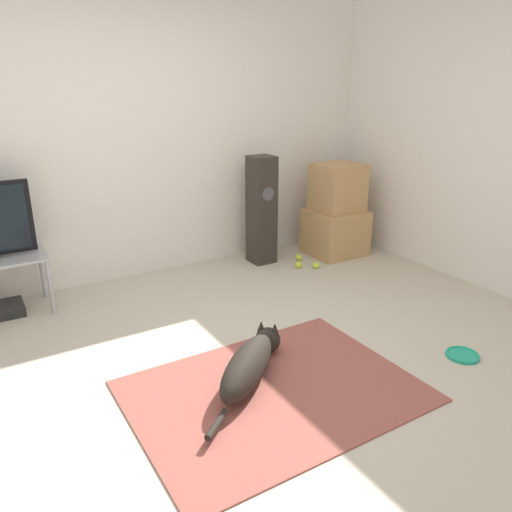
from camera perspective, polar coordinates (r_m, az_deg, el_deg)
The scene contains 12 objects.
ground_plane at distance 3.23m, azimuth -1.41°, elevation -13.78°, with size 12.00×12.00×0.00m, color #BCB29E.
wall_back at distance 4.67m, azimuth -14.93°, elevation 12.77°, with size 8.00×0.06×2.55m.
area_rug at distance 3.10m, azimuth 2.08°, elevation -15.17°, with size 1.68×1.24×0.01m.
dog at distance 3.13m, azimuth -0.67°, elevation -12.13°, with size 0.87×0.73×0.25m.
frisbee at distance 3.71m, azimuth 22.54°, elevation -10.40°, with size 0.22×0.22×0.03m.
cardboard_box_lower at distance 5.38m, azimuth 9.02°, elevation 2.69°, with size 0.57×0.51×0.47m.
cardboard_box_upper at distance 5.29m, azimuth 9.31°, elevation 7.74°, with size 0.47×0.42×0.49m.
floor_speaker at distance 5.00m, azimuth 0.64°, elevation 5.24°, with size 0.24×0.24×1.08m.
tennis_ball_by_boxes at distance 4.97m, azimuth 4.89°, elevation -1.02°, with size 0.07×0.07×0.07m.
tennis_ball_near_speaker at distance 5.18m, azimuth 4.90°, elevation -0.16°, with size 0.07×0.07×0.07m.
tennis_ball_loose_on_carpet at distance 4.98m, azimuth 6.88°, elevation -1.06°, with size 0.07×0.07×0.07m.
game_console at distance 4.47m, azimuth -26.92°, elevation -5.50°, with size 0.30×0.28×0.08m.
Camera 1 is at (-1.34, -2.34, 1.77)m, focal length 35.00 mm.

